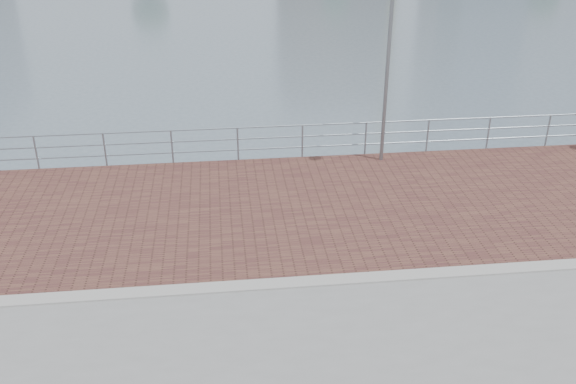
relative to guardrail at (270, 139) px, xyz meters
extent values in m
plane|color=slate|center=(0.00, -7.00, -2.69)|extent=(400.00, 400.00, 0.00)
cube|color=brown|center=(0.00, -3.40, -0.68)|extent=(40.00, 6.80, 0.02)
cube|color=#B7B5AD|center=(0.00, -7.00, -0.66)|extent=(40.00, 0.40, 0.06)
cylinder|color=#8C9EA8|center=(-7.18, 0.00, -0.14)|extent=(0.06, 0.06, 1.10)
cylinder|color=#8C9EA8|center=(-5.13, 0.00, -0.14)|extent=(0.06, 0.06, 1.10)
cylinder|color=#8C9EA8|center=(-3.08, 0.00, -0.14)|extent=(0.06, 0.06, 1.10)
cylinder|color=#8C9EA8|center=(-1.03, 0.00, -0.14)|extent=(0.06, 0.06, 1.10)
cylinder|color=#8C9EA8|center=(1.03, 0.00, -0.14)|extent=(0.06, 0.06, 1.10)
cylinder|color=#8C9EA8|center=(3.08, 0.00, -0.14)|extent=(0.06, 0.06, 1.10)
cylinder|color=#8C9EA8|center=(5.13, 0.00, -0.14)|extent=(0.06, 0.06, 1.10)
cylinder|color=#8C9EA8|center=(7.18, 0.00, -0.14)|extent=(0.06, 0.06, 1.10)
cylinder|color=#8C9EA8|center=(9.24, 0.00, -0.14)|extent=(0.06, 0.06, 1.10)
cylinder|color=#8C9EA8|center=(0.00, 0.00, 0.41)|extent=(39.00, 0.05, 0.05)
cylinder|color=#8C9EA8|center=(0.00, 0.00, 0.03)|extent=(39.00, 0.05, 0.05)
cylinder|color=#8C9EA8|center=(0.00, 0.00, -0.33)|extent=(39.00, 0.05, 0.05)
cylinder|color=gray|center=(3.50, -0.50, 2.22)|extent=(0.12, 0.12, 5.82)
camera|label=1|loc=(-1.56, -18.79, 7.58)|focal=40.00mm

